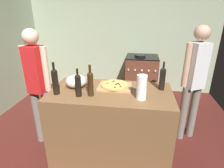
% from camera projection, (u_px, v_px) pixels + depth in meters
% --- Properties ---
extents(ground_plane, '(4.43, 3.43, 0.02)m').
position_uv_depth(ground_plane, '(105.00, 119.00, 3.28)').
color(ground_plane, '#511E19').
extents(kitchen_wall_rear, '(4.43, 0.10, 2.60)m').
position_uv_depth(kitchen_wall_rear, '(116.00, 34.00, 4.14)').
color(kitchen_wall_rear, '#99A889').
rests_on(kitchen_wall_rear, ground_plane).
extents(counter, '(1.43, 0.75, 0.92)m').
position_uv_depth(counter, '(111.00, 124.00, 2.31)').
color(counter, brown).
rests_on(counter, ground_plane).
extents(cutting_board, '(0.40, 0.32, 0.02)m').
position_uv_depth(cutting_board, '(115.00, 86.00, 2.25)').
color(cutting_board, tan).
rests_on(cutting_board, counter).
extents(pizza, '(0.34, 0.34, 0.03)m').
position_uv_depth(pizza, '(115.00, 85.00, 2.24)').
color(pizza, tan).
rests_on(pizza, cutting_board).
extents(mixing_bowl, '(0.26, 0.26, 0.16)m').
position_uv_depth(mixing_bowl, '(76.00, 81.00, 2.22)').
color(mixing_bowl, '#B2B2B7').
rests_on(mixing_bowl, counter).
extents(paper_towel_roll, '(0.11, 0.11, 0.27)m').
position_uv_depth(paper_towel_roll, '(142.00, 87.00, 1.90)').
color(paper_towel_roll, white).
rests_on(paper_towel_roll, counter).
extents(wine_bottle_amber, '(0.07, 0.07, 0.33)m').
position_uv_depth(wine_bottle_amber, '(78.00, 84.00, 1.97)').
color(wine_bottle_amber, black).
rests_on(wine_bottle_amber, counter).
extents(wine_bottle_dark, '(0.06, 0.06, 0.37)m').
position_uv_depth(wine_bottle_dark, '(90.00, 82.00, 1.97)').
color(wine_bottle_dark, '#331E0F').
rests_on(wine_bottle_dark, counter).
extents(wine_bottle_green, '(0.07, 0.07, 0.38)m').
position_uv_depth(wine_bottle_green, '(55.00, 80.00, 2.01)').
color(wine_bottle_green, black).
rests_on(wine_bottle_green, counter).
extents(wine_bottle_clear, '(0.07, 0.07, 0.34)m').
position_uv_depth(wine_bottle_clear, '(162.00, 78.00, 2.13)').
color(wine_bottle_clear, black).
rests_on(wine_bottle_clear, counter).
extents(stove, '(0.67, 0.60, 0.94)m').
position_uv_depth(stove, '(141.00, 76.00, 4.01)').
color(stove, brown).
rests_on(stove, ground_plane).
extents(person_in_stripes, '(0.37, 0.22, 1.60)m').
position_uv_depth(person_in_stripes, '(38.00, 83.00, 2.38)').
color(person_in_stripes, slate).
rests_on(person_in_stripes, ground_plane).
extents(person_in_red, '(0.36, 0.28, 1.63)m').
position_uv_depth(person_in_red, '(194.00, 78.00, 2.47)').
color(person_in_red, slate).
rests_on(person_in_red, ground_plane).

